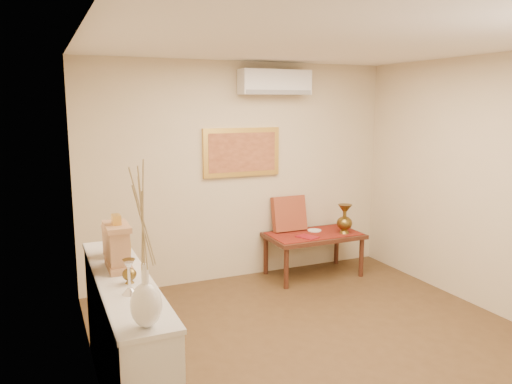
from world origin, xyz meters
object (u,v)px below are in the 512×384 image
wooden_chest (114,241)px  white_vase (144,247)px  display_ledge (125,340)px  mantel_clock (118,246)px  brass_urn_tall (345,216)px  low_table (314,239)px

wooden_chest → white_vase: bearing=-91.1°
display_ledge → mantel_clock: mantel_clock is taller
white_vase → brass_urn_tall: size_ratio=2.02×
display_ledge → mantel_clock: size_ratio=4.93×
wooden_chest → low_table: wooden_chest is taller
display_ledge → wooden_chest: (0.02, 0.53, 0.61)m
brass_urn_tall → mantel_clock: (-3.03, -1.55, 0.37)m
white_vase → mantel_clock: bearing=89.5°
brass_urn_tall → low_table: (-0.36, 0.14, -0.30)m
brass_urn_tall → low_table: 0.49m
white_vase → mantel_clock: size_ratio=2.23×
brass_urn_tall → display_ledge: size_ratio=0.22×
mantel_clock → wooden_chest: mantel_clock is taller
mantel_clock → wooden_chest: size_ratio=1.68×
white_vase → display_ledge: white_vase is taller
mantel_clock → display_ledge: bearing=-91.5°
display_ledge → wooden_chest: bearing=87.7°
brass_urn_tall → low_table: brass_urn_tall is taller
wooden_chest → display_ledge: bearing=-92.3°
white_vase → wooden_chest: white_vase is taller
brass_urn_tall → mantel_clock: mantel_clock is taller
display_ledge → white_vase: bearing=-90.3°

